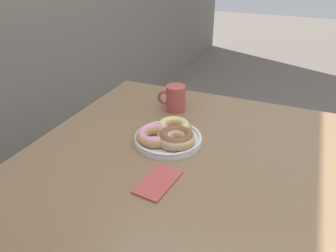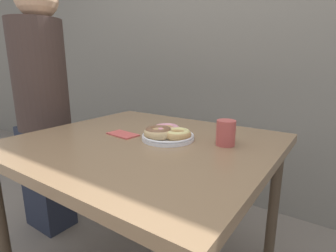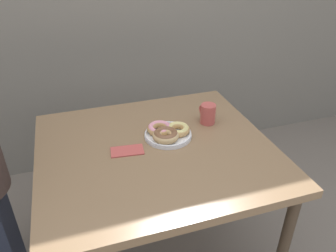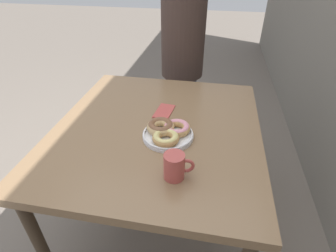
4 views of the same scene
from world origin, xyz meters
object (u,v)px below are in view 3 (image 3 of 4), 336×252
at_px(dining_table, 156,160).
at_px(donut_plate, 167,132).
at_px(coffee_mug, 208,113).
at_px(napkin, 127,151).

height_order(dining_table, donut_plate, donut_plate).
relative_size(coffee_mug, napkin, 0.73).
xyz_separation_m(coffee_mug, napkin, (-0.45, -0.13, -0.05)).
relative_size(dining_table, coffee_mug, 9.45).
height_order(donut_plate, coffee_mug, coffee_mug).
bearing_deg(donut_plate, napkin, -164.80).
distance_m(dining_table, coffee_mug, 0.37).
bearing_deg(coffee_mug, donut_plate, -163.24).
distance_m(dining_table, donut_plate, 0.14).
xyz_separation_m(donut_plate, napkin, (-0.21, -0.06, -0.03)).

